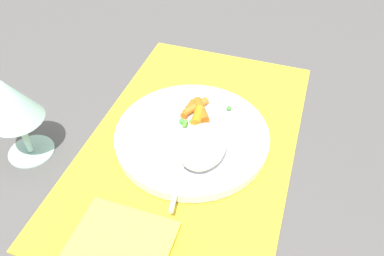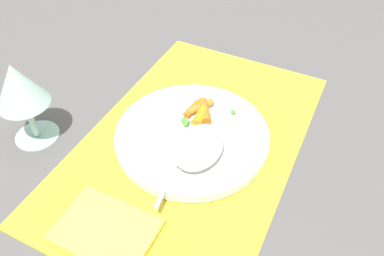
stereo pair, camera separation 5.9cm
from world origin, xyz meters
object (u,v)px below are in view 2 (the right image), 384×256
at_px(fork, 184,148).
at_px(napkin, 106,230).
at_px(plate, 192,136).
at_px(carrot_portion, 201,112).
at_px(wine_glass, 18,88).
at_px(rice_mound, 199,147).

distance_m(fork, napkin, 0.17).
distance_m(plate, carrot_portion, 0.05).
height_order(carrot_portion, fork, carrot_portion).
xyz_separation_m(plate, wine_glass, (-0.10, 0.24, 0.09)).
bearing_deg(wine_glass, rice_mound, -76.67).
distance_m(rice_mound, napkin, 0.18).
bearing_deg(napkin, fork, -11.29).
distance_m(plate, wine_glass, 0.27).
bearing_deg(plate, napkin, 172.27).
relative_size(rice_mound, fork, 0.52).
height_order(carrot_portion, napkin, carrot_portion).
bearing_deg(wine_glass, fork, -75.56).
height_order(carrot_portion, wine_glass, wine_glass).
distance_m(plate, rice_mound, 0.05).
relative_size(plate, carrot_portion, 3.59).
xyz_separation_m(carrot_portion, fork, (-0.08, -0.01, -0.00)).
distance_m(rice_mound, carrot_portion, 0.09).
xyz_separation_m(rice_mound, napkin, (-0.16, 0.06, -0.03)).
bearing_deg(plate, rice_mound, -141.50).
relative_size(plate, wine_glass, 1.73).
bearing_deg(napkin, plate, -7.73).
relative_size(rice_mound, napkin, 0.76).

